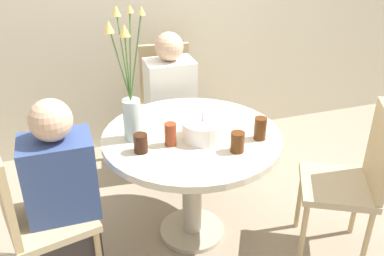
{
  "coord_description": "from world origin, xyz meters",
  "views": [
    {
      "loc": [
        -0.66,
        -2.01,
        1.87
      ],
      "look_at": [
        0.0,
        0.0,
        0.75
      ],
      "focal_mm": 40.0,
      "sensor_mm": 36.0,
      "label": 1
    }
  ],
  "objects_px": {
    "side_plate": "(209,119)",
    "drink_glass_2": "(170,134)",
    "chair_left_flank": "(167,99)",
    "flower_vase": "(130,98)",
    "drink_glass_3": "(260,128)",
    "chair_right_flank": "(32,212)",
    "drink_glass_0": "(237,142)",
    "chair_far_back": "(354,176)",
    "birthday_cake": "(203,130)",
    "person_guest": "(171,110)",
    "person_boy": "(65,205)",
    "drink_glass_1": "(141,143)"
  },
  "relations": [
    {
      "from": "drink_glass_0",
      "to": "drink_glass_1",
      "type": "height_order",
      "value": "drink_glass_0"
    },
    {
      "from": "chair_left_flank",
      "to": "drink_glass_2",
      "type": "height_order",
      "value": "chair_left_flank"
    },
    {
      "from": "chair_left_flank",
      "to": "flower_vase",
      "type": "height_order",
      "value": "flower_vase"
    },
    {
      "from": "chair_right_flank",
      "to": "chair_far_back",
      "type": "distance_m",
      "value": 1.7
    },
    {
      "from": "person_boy",
      "to": "side_plate",
      "type": "bearing_deg",
      "value": 19.04
    },
    {
      "from": "person_boy",
      "to": "chair_far_back",
      "type": "bearing_deg",
      "value": -9.52
    },
    {
      "from": "birthday_cake",
      "to": "drink_glass_1",
      "type": "distance_m",
      "value": 0.36
    },
    {
      "from": "side_plate",
      "to": "drink_glass_0",
      "type": "distance_m",
      "value": 0.39
    },
    {
      "from": "drink_glass_2",
      "to": "person_guest",
      "type": "xyz_separation_m",
      "value": [
        0.22,
        0.82,
        -0.26
      ]
    },
    {
      "from": "drink_glass_0",
      "to": "drink_glass_2",
      "type": "height_order",
      "value": "drink_glass_2"
    },
    {
      "from": "chair_far_back",
      "to": "side_plate",
      "type": "bearing_deg",
      "value": -103.06
    },
    {
      "from": "drink_glass_3",
      "to": "flower_vase",
      "type": "bearing_deg",
      "value": 160.69
    },
    {
      "from": "drink_glass_0",
      "to": "drink_glass_2",
      "type": "distance_m",
      "value": 0.36
    },
    {
      "from": "chair_right_flank",
      "to": "chair_far_back",
      "type": "relative_size",
      "value": 1.0
    },
    {
      "from": "birthday_cake",
      "to": "person_guest",
      "type": "relative_size",
      "value": 0.21
    },
    {
      "from": "flower_vase",
      "to": "person_boy",
      "type": "height_order",
      "value": "flower_vase"
    },
    {
      "from": "chair_right_flank",
      "to": "person_boy",
      "type": "relative_size",
      "value": 0.85
    },
    {
      "from": "drink_glass_2",
      "to": "person_boy",
      "type": "bearing_deg",
      "value": -170.86
    },
    {
      "from": "drink_glass_0",
      "to": "drink_glass_1",
      "type": "relative_size",
      "value": 1.09
    },
    {
      "from": "chair_far_back",
      "to": "drink_glass_2",
      "type": "height_order",
      "value": "chair_far_back"
    },
    {
      "from": "drink_glass_2",
      "to": "chair_far_back",
      "type": "bearing_deg",
      "value": -20.31
    },
    {
      "from": "chair_far_back",
      "to": "birthday_cake",
      "type": "relative_size",
      "value": 4.11
    },
    {
      "from": "person_guest",
      "to": "chair_left_flank",
      "type": "bearing_deg",
      "value": 83.95
    },
    {
      "from": "chair_right_flank",
      "to": "drink_glass_3",
      "type": "xyz_separation_m",
      "value": [
        1.23,
        0.04,
        0.24
      ]
    },
    {
      "from": "chair_left_flank",
      "to": "drink_glass_1",
      "type": "relative_size",
      "value": 9.33
    },
    {
      "from": "drink_glass_0",
      "to": "drink_glass_2",
      "type": "bearing_deg",
      "value": 150.85
    },
    {
      "from": "drink_glass_3",
      "to": "person_boy",
      "type": "distance_m",
      "value": 1.1
    },
    {
      "from": "drink_glass_0",
      "to": "drink_glass_2",
      "type": "xyz_separation_m",
      "value": [
        -0.31,
        0.17,
        0.01
      ]
    },
    {
      "from": "flower_vase",
      "to": "person_boy",
      "type": "distance_m",
      "value": 0.64
    },
    {
      "from": "chair_far_back",
      "to": "person_guest",
      "type": "bearing_deg",
      "value": -120.36
    },
    {
      "from": "chair_right_flank",
      "to": "drink_glass_0",
      "type": "distance_m",
      "value": 1.08
    },
    {
      "from": "side_plate",
      "to": "drink_glass_2",
      "type": "bearing_deg",
      "value": -144.87
    },
    {
      "from": "chair_right_flank",
      "to": "drink_glass_0",
      "type": "bearing_deg",
      "value": -105.41
    },
    {
      "from": "chair_left_flank",
      "to": "chair_far_back",
      "type": "relative_size",
      "value": 1.0
    },
    {
      "from": "drink_glass_3",
      "to": "chair_far_back",
      "type": "bearing_deg",
      "value": -29.39
    },
    {
      "from": "flower_vase",
      "to": "person_boy",
      "type": "relative_size",
      "value": 0.66
    },
    {
      "from": "chair_right_flank",
      "to": "person_guest",
      "type": "bearing_deg",
      "value": -58.42
    },
    {
      "from": "drink_glass_0",
      "to": "person_guest",
      "type": "height_order",
      "value": "person_guest"
    },
    {
      "from": "chair_left_flank",
      "to": "drink_glass_0",
      "type": "bearing_deg",
      "value": -80.4
    },
    {
      "from": "person_guest",
      "to": "chair_right_flank",
      "type": "bearing_deg",
      "value": -135.45
    },
    {
      "from": "flower_vase",
      "to": "side_plate",
      "type": "xyz_separation_m",
      "value": [
        0.48,
        0.07,
        -0.24
      ]
    },
    {
      "from": "chair_right_flank",
      "to": "birthday_cake",
      "type": "relative_size",
      "value": 4.11
    },
    {
      "from": "chair_right_flank",
      "to": "flower_vase",
      "type": "height_order",
      "value": "flower_vase"
    },
    {
      "from": "flower_vase",
      "to": "drink_glass_3",
      "type": "relative_size",
      "value": 5.67
    },
    {
      "from": "flower_vase",
      "to": "drink_glass_0",
      "type": "distance_m",
      "value": 0.62
    },
    {
      "from": "chair_right_flank",
      "to": "birthday_cake",
      "type": "height_order",
      "value": "chair_right_flank"
    },
    {
      "from": "chair_right_flank",
      "to": "drink_glass_1",
      "type": "distance_m",
      "value": 0.63
    },
    {
      "from": "chair_left_flank",
      "to": "drink_glass_0",
      "type": "distance_m",
      "value": 1.18
    },
    {
      "from": "chair_left_flank",
      "to": "drink_glass_3",
      "type": "xyz_separation_m",
      "value": [
        0.24,
        -1.07,
        0.24
      ]
    },
    {
      "from": "chair_left_flank",
      "to": "birthday_cake",
      "type": "relative_size",
      "value": 4.11
    }
  ]
}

